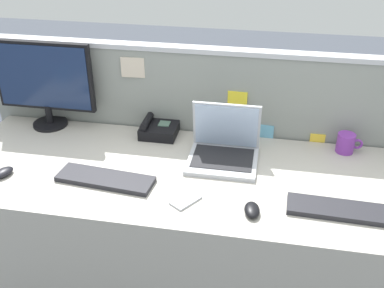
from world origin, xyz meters
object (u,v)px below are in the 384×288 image
(desktop_monitor, at_px, (44,80))
(computer_mouse_left_hand, at_px, (3,173))
(cell_phone_silver_slab, at_px, (186,200))
(coffee_mug, at_px, (346,143))
(laptop, at_px, (224,147))
(keyboard_main, at_px, (105,179))
(computer_mouse_right_hand, at_px, (252,210))
(desk_phone, at_px, (158,129))
(keyboard_spare, at_px, (337,209))

(desktop_monitor, distance_m, computer_mouse_left_hand, 0.55)
(cell_phone_silver_slab, relative_size, coffee_mug, 1.02)
(laptop, height_order, cell_phone_silver_slab, laptop)
(laptop, relative_size, computer_mouse_left_hand, 3.16)
(keyboard_main, height_order, cell_phone_silver_slab, keyboard_main)
(keyboard_main, height_order, computer_mouse_right_hand, computer_mouse_right_hand)
(desktop_monitor, relative_size, desk_phone, 2.85)
(desk_phone, relative_size, computer_mouse_left_hand, 1.81)
(keyboard_spare, height_order, computer_mouse_right_hand, computer_mouse_right_hand)
(computer_mouse_left_hand, distance_m, cell_phone_silver_slab, 0.82)
(keyboard_main, relative_size, coffee_mug, 3.46)
(computer_mouse_left_hand, bearing_deg, desktop_monitor, 113.85)
(desktop_monitor, relative_size, computer_mouse_left_hand, 5.17)
(laptop, height_order, coffee_mug, laptop)
(desktop_monitor, xyz_separation_m, desk_phone, (0.59, -0.01, -0.22))
(coffee_mug, bearing_deg, computer_mouse_right_hand, -126.31)
(computer_mouse_left_hand, bearing_deg, coffee_mug, 40.53)
(keyboard_spare, distance_m, computer_mouse_left_hand, 1.42)
(laptop, bearing_deg, computer_mouse_left_hand, -160.85)
(desktop_monitor, distance_m, desk_phone, 0.63)
(computer_mouse_left_hand, bearing_deg, keyboard_spare, 22.69)
(desktop_monitor, bearing_deg, desk_phone, -1.25)
(computer_mouse_right_hand, xyz_separation_m, computer_mouse_left_hand, (-1.09, 0.07, 0.00))
(keyboard_main, distance_m, coffee_mug, 1.13)
(keyboard_main, xyz_separation_m, computer_mouse_left_hand, (-0.46, -0.04, 0.01))
(laptop, height_order, keyboard_spare, laptop)
(laptop, relative_size, cell_phone_silver_slab, 2.54)
(desktop_monitor, bearing_deg, computer_mouse_right_hand, -27.03)
(computer_mouse_left_hand, bearing_deg, cell_phone_silver_slab, 20.01)
(keyboard_main, relative_size, computer_mouse_right_hand, 4.22)
(laptop, height_order, computer_mouse_right_hand, laptop)
(desktop_monitor, xyz_separation_m, keyboard_spare, (1.43, -0.49, -0.24))
(cell_phone_silver_slab, height_order, coffee_mug, coffee_mug)
(laptop, xyz_separation_m, coffee_mug, (0.56, 0.16, -0.01))
(desktop_monitor, bearing_deg, laptop, -10.42)
(desk_phone, bearing_deg, cell_phone_silver_slab, -64.80)
(keyboard_main, height_order, computer_mouse_left_hand, computer_mouse_left_hand)
(desk_phone, relative_size, cell_phone_silver_slab, 1.46)
(desk_phone, distance_m, coffee_mug, 0.92)
(desk_phone, height_order, keyboard_main, desk_phone)
(coffee_mug, bearing_deg, keyboard_main, -156.88)
(keyboard_spare, bearing_deg, computer_mouse_left_hand, -177.77)
(laptop, distance_m, computer_mouse_right_hand, 0.42)
(desktop_monitor, xyz_separation_m, keyboard_main, (0.47, -0.46, -0.24))
(desk_phone, xyz_separation_m, computer_mouse_right_hand, (0.51, -0.55, -0.02))
(keyboard_spare, xyz_separation_m, computer_mouse_left_hand, (-1.42, -0.00, 0.01))
(desk_phone, distance_m, computer_mouse_right_hand, 0.75)
(laptop, relative_size, keyboard_main, 0.75)
(desk_phone, bearing_deg, laptop, -24.35)
(keyboard_spare, height_order, cell_phone_silver_slab, keyboard_spare)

